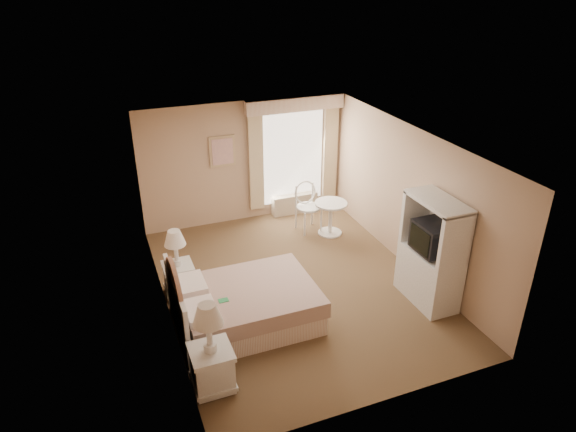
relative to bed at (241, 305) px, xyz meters
name	(u,v)px	position (x,y,z in m)	size (l,w,h in m)	color
room	(296,219)	(1.13, 0.65, 0.92)	(4.21, 5.51, 2.51)	brown
window	(294,153)	(2.18, 3.30, 1.01)	(2.05, 0.22, 2.51)	white
framed_art	(222,151)	(0.68, 3.36, 1.22)	(0.52, 0.04, 0.62)	tan
bed	(241,305)	(0.00, 0.00, 0.00)	(2.06, 1.54, 1.36)	tan
nightstand_near	(211,358)	(-0.71, -1.12, 0.15)	(0.52, 0.52, 1.26)	white
nightstand_far	(178,271)	(-0.71, 1.11, 0.10)	(0.47, 0.47, 1.14)	white
round_table	(331,213)	(2.48, 2.12, 0.12)	(0.64, 0.64, 0.68)	silver
cafe_chair	(307,202)	(2.12, 2.47, 0.25)	(0.53, 0.53, 1.00)	silver
armoire	(431,260)	(2.94, -0.48, 0.40)	(0.53, 1.06, 1.76)	white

